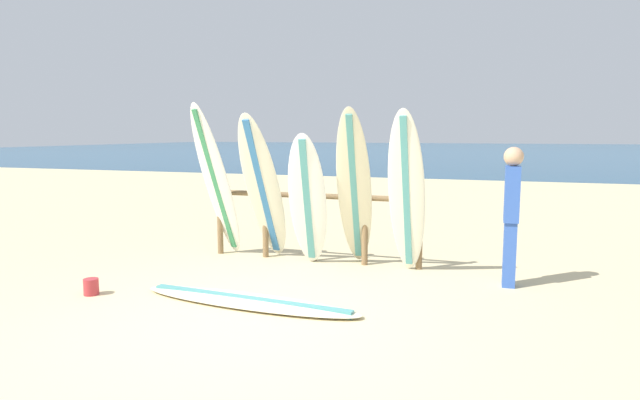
{
  "coord_description": "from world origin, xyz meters",
  "views": [
    {
      "loc": [
        2.38,
        -4.65,
        1.9
      ],
      "look_at": [
        -0.24,
        3.11,
        0.88
      ],
      "focal_mm": 30.27,
      "sensor_mm": 36.0,
      "label": 1
    }
  ],
  "objects_px": {
    "surfboard_leaning_center_left": "(308,201)",
    "surfboard_leaning_center_right": "(407,193)",
    "surfboard_leaning_left": "(263,189)",
    "sand_bucket": "(91,287)",
    "surfboard_leaning_far_left": "(216,181)",
    "surfboard_lying_on_sand": "(248,301)",
    "beachgoer_standing": "(511,210)",
    "surfboard_leaning_center": "(354,189)",
    "surfboard_rack": "(314,215)",
    "small_boat_offshore": "(399,157)"
  },
  "relations": [
    {
      "from": "surfboard_leaning_center_left",
      "to": "beachgoer_standing",
      "type": "bearing_deg",
      "value": -2.15
    },
    {
      "from": "beachgoer_standing",
      "to": "surfboard_lying_on_sand",
      "type": "bearing_deg",
      "value": -148.89
    },
    {
      "from": "surfboard_rack",
      "to": "surfboard_leaning_center_right",
      "type": "xyz_separation_m",
      "value": [
        1.44,
        -0.4,
        0.42
      ]
    },
    {
      "from": "surfboard_leaning_far_left",
      "to": "beachgoer_standing",
      "type": "bearing_deg",
      "value": -2.96
    },
    {
      "from": "surfboard_leaning_far_left",
      "to": "sand_bucket",
      "type": "bearing_deg",
      "value": -102.11
    },
    {
      "from": "surfboard_leaning_left",
      "to": "surfboard_leaning_center_left",
      "type": "bearing_deg",
      "value": -6.88
    },
    {
      "from": "surfboard_leaning_far_left",
      "to": "sand_bucket",
      "type": "xyz_separation_m",
      "value": [
        -0.47,
        -2.18,
        -1.08
      ]
    },
    {
      "from": "surfboard_rack",
      "to": "small_boat_offshore",
      "type": "bearing_deg",
      "value": 97.82
    },
    {
      "from": "sand_bucket",
      "to": "surfboard_leaning_left",
      "type": "bearing_deg",
      "value": 59.88
    },
    {
      "from": "surfboard_leaning_center_left",
      "to": "sand_bucket",
      "type": "relative_size",
      "value": 9.89
    },
    {
      "from": "surfboard_rack",
      "to": "small_boat_offshore",
      "type": "xyz_separation_m",
      "value": [
        -3.95,
        28.79,
        -0.44
      ]
    },
    {
      "from": "surfboard_leaning_center_right",
      "to": "sand_bucket",
      "type": "bearing_deg",
      "value": -148.57
    },
    {
      "from": "surfboard_leaning_far_left",
      "to": "surfboard_lying_on_sand",
      "type": "relative_size",
      "value": 0.86
    },
    {
      "from": "surfboard_leaning_left",
      "to": "sand_bucket",
      "type": "height_order",
      "value": "surfboard_leaning_left"
    },
    {
      "from": "surfboard_rack",
      "to": "surfboard_leaning_left",
      "type": "xyz_separation_m",
      "value": [
        -0.68,
        -0.3,
        0.4
      ]
    },
    {
      "from": "sand_bucket",
      "to": "beachgoer_standing",
      "type": "bearing_deg",
      "value": 22.76
    },
    {
      "from": "surfboard_leaning_center_left",
      "to": "beachgoer_standing",
      "type": "xyz_separation_m",
      "value": [
        2.7,
        -0.1,
        -0.0
      ]
    },
    {
      "from": "sand_bucket",
      "to": "surfboard_rack",
      "type": "bearing_deg",
      "value": 51.9
    },
    {
      "from": "surfboard_leaning_left",
      "to": "sand_bucket",
      "type": "relative_size",
      "value": 11.31
    },
    {
      "from": "surfboard_rack",
      "to": "surfboard_leaning_center_left",
      "type": "relative_size",
      "value": 1.69
    },
    {
      "from": "beachgoer_standing",
      "to": "small_boat_offshore",
      "type": "relative_size",
      "value": 0.63
    },
    {
      "from": "small_boat_offshore",
      "to": "sand_bucket",
      "type": "xyz_separation_m",
      "value": [
        2.03,
        -31.25,
        -0.16
      ]
    },
    {
      "from": "surfboard_leaning_far_left",
      "to": "beachgoer_standing",
      "type": "distance_m",
      "value": 4.22
    },
    {
      "from": "surfboard_leaning_far_left",
      "to": "surfboard_lying_on_sand",
      "type": "distance_m",
      "value": 2.63
    },
    {
      "from": "surfboard_leaning_far_left",
      "to": "beachgoer_standing",
      "type": "height_order",
      "value": "surfboard_leaning_far_left"
    },
    {
      "from": "beachgoer_standing",
      "to": "surfboard_leaning_center",
      "type": "bearing_deg",
      "value": 174.07
    },
    {
      "from": "surfboard_leaning_center_left",
      "to": "surfboard_leaning_center_right",
      "type": "bearing_deg",
      "value": -0.24
    },
    {
      "from": "surfboard_leaning_far_left",
      "to": "surfboard_leaning_center_left",
      "type": "bearing_deg",
      "value": -4.42
    },
    {
      "from": "surfboard_leaning_center_right",
      "to": "surfboard_leaning_center_left",
      "type": "bearing_deg",
      "value": 179.76
    },
    {
      "from": "surfboard_rack",
      "to": "surfboard_leaning_center",
      "type": "distance_m",
      "value": 0.87
    },
    {
      "from": "surfboard_rack",
      "to": "surfboard_leaning_left",
      "type": "distance_m",
      "value": 0.84
    },
    {
      "from": "surfboard_leaning_center_right",
      "to": "surfboard_lying_on_sand",
      "type": "distance_m",
      "value": 2.53
    },
    {
      "from": "surfboard_leaning_left",
      "to": "small_boat_offshore",
      "type": "relative_size",
      "value": 0.8
    },
    {
      "from": "beachgoer_standing",
      "to": "surfboard_leaning_far_left",
      "type": "bearing_deg",
      "value": 177.04
    },
    {
      "from": "surfboard_leaning_left",
      "to": "surfboard_leaning_center",
      "type": "relative_size",
      "value": 0.97
    },
    {
      "from": "beachgoer_standing",
      "to": "surfboard_leaning_center_right",
      "type": "bearing_deg",
      "value": 175.83
    },
    {
      "from": "surfboard_rack",
      "to": "surfboard_leaning_center",
      "type": "height_order",
      "value": "surfboard_leaning_center"
    },
    {
      "from": "surfboard_leaning_center_right",
      "to": "small_boat_offshore",
      "type": "height_order",
      "value": "surfboard_leaning_center_right"
    },
    {
      "from": "sand_bucket",
      "to": "surfboard_leaning_center",
      "type": "bearing_deg",
      "value": 39.69
    },
    {
      "from": "small_boat_offshore",
      "to": "surfboard_leaning_left",
      "type": "bearing_deg",
      "value": -83.58
    },
    {
      "from": "surfboard_leaning_far_left",
      "to": "surfboard_lying_on_sand",
      "type": "height_order",
      "value": "surfboard_leaning_far_left"
    },
    {
      "from": "small_boat_offshore",
      "to": "surfboard_leaning_center_right",
      "type": "bearing_deg",
      "value": -79.53
    },
    {
      "from": "surfboard_leaning_center_left",
      "to": "surfboard_leaning_center_right",
      "type": "distance_m",
      "value": 1.4
    },
    {
      "from": "surfboard_leaning_far_left",
      "to": "surfboard_lying_on_sand",
      "type": "xyz_separation_m",
      "value": [
        1.44,
        -1.89,
        -1.14
      ]
    },
    {
      "from": "surfboard_leaning_left",
      "to": "sand_bucket",
      "type": "bearing_deg",
      "value": -120.12
    },
    {
      "from": "surfboard_rack",
      "to": "surfboard_leaning_center_left",
      "type": "height_order",
      "value": "surfboard_leaning_center_left"
    },
    {
      "from": "surfboard_rack",
      "to": "beachgoer_standing",
      "type": "xyz_separation_m",
      "value": [
        2.75,
        -0.49,
        0.26
      ]
    },
    {
      "from": "surfboard_leaning_center",
      "to": "beachgoer_standing",
      "type": "bearing_deg",
      "value": -5.93
    },
    {
      "from": "surfboard_lying_on_sand",
      "to": "surfboard_leaning_left",
      "type": "bearing_deg",
      "value": 109.46
    },
    {
      "from": "surfboard_leaning_center_right",
      "to": "sand_bucket",
      "type": "relative_size",
      "value": 11.46
    }
  ]
}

